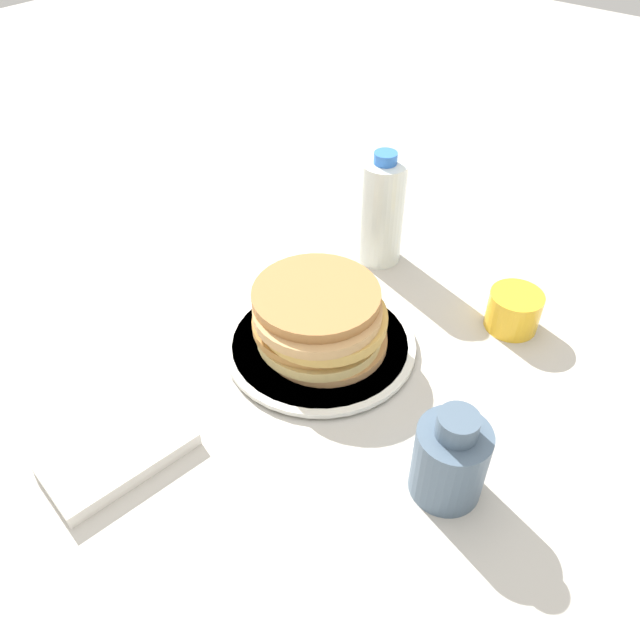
% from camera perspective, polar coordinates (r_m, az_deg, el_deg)
% --- Properties ---
extents(ground_plane, '(4.00, 4.00, 0.00)m').
position_cam_1_polar(ground_plane, '(0.92, -1.24, -2.94)').
color(ground_plane, '#BCB7AD').
extents(plate, '(0.28, 0.28, 0.01)m').
position_cam_1_polar(plate, '(0.92, -0.00, -2.18)').
color(plate, silver).
rests_on(plate, ground_plane).
extents(pancake_stack, '(0.19, 0.20, 0.09)m').
position_cam_1_polar(pancake_stack, '(0.89, 0.00, 0.05)').
color(pancake_stack, tan).
rests_on(pancake_stack, plate).
extents(juice_glass, '(0.08, 0.08, 0.06)m').
position_cam_1_polar(juice_glass, '(0.99, 17.29, 0.84)').
color(juice_glass, yellow).
rests_on(juice_glass, ground_plane).
extents(cream_jug, '(0.09, 0.09, 0.13)m').
position_cam_1_polar(cream_jug, '(0.74, 11.81, -12.32)').
color(cream_jug, '#4C6075').
rests_on(cream_jug, ground_plane).
extents(water_bottle_near, '(0.07, 0.07, 0.20)m').
position_cam_1_polar(water_bottle_near, '(1.06, 5.65, 9.84)').
color(water_bottle_near, silver).
rests_on(water_bottle_near, ground_plane).
extents(napkin, '(0.19, 0.13, 0.02)m').
position_cam_1_polar(napkin, '(0.83, -18.01, -11.50)').
color(napkin, white).
rests_on(napkin, ground_plane).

